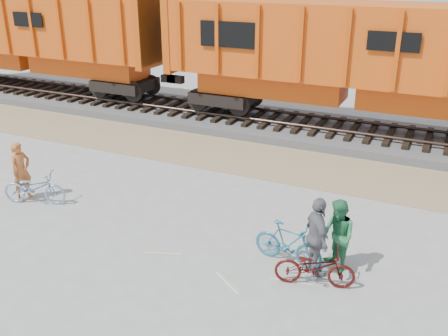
{
  "coord_description": "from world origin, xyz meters",
  "views": [
    {
      "loc": [
        4.37,
        -9.01,
        6.14
      ],
      "look_at": [
        -0.52,
        1.5,
        1.32
      ],
      "focal_mm": 40.0,
      "sensor_mm": 36.0,
      "label": 1
    }
  ],
  "objects": [
    {
      "name": "hopper_car_center",
      "position": [
        1.09,
        9.0,
        3.01
      ],
      "size": [
        14.0,
        3.13,
        4.65
      ],
      "color": "black",
      "rests_on": "track"
    },
    {
      "name": "gravel_strip",
      "position": [
        0.0,
        5.5,
        0.01
      ],
      "size": [
        120.0,
        3.0,
        0.02
      ],
      "primitive_type": "cube",
      "color": "#9A835F",
      "rests_on": "ground"
    },
    {
      "name": "person_solo",
      "position": [
        -5.98,
        0.04,
        0.83
      ],
      "size": [
        0.44,
        0.63,
        1.65
      ],
      "primitive_type": "imported",
      "rotation": [
        0.0,
        0.0,
        1.49
      ],
      "color": "#BB622C",
      "rests_on": "ground"
    },
    {
      "name": "hopper_car_left",
      "position": [
        -13.91,
        9.0,
        3.01
      ],
      "size": [
        14.0,
        3.13,
        4.65
      ],
      "color": "black",
      "rests_on": "track"
    },
    {
      "name": "ballast_bed",
      "position": [
        0.0,
        9.0,
        0.15
      ],
      "size": [
        120.0,
        4.0,
        0.3
      ],
      "primitive_type": "cube",
      "color": "slate",
      "rests_on": "ground"
    },
    {
      "name": "track",
      "position": [
        0.0,
        9.0,
        0.47
      ],
      "size": [
        120.0,
        2.6,
        0.24
      ],
      "color": "black",
      "rests_on": "ballast_bed"
    },
    {
      "name": "bicycle_teal",
      "position": [
        1.69,
        0.04,
        0.48
      ],
      "size": [
        1.65,
        0.67,
        0.96
      ],
      "primitive_type": "imported",
      "rotation": [
        0.0,
        0.0,
        1.43
      ],
      "color": "#236984",
      "rests_on": "ground"
    },
    {
      "name": "ground",
      "position": [
        0.0,
        0.0,
        0.0
      ],
      "size": [
        120.0,
        120.0,
        0.0
      ],
      "primitive_type": "plane",
      "color": "#9E9E99",
      "rests_on": "ground"
    },
    {
      "name": "person_man",
      "position": [
        2.69,
        0.24,
        0.81
      ],
      "size": [
        0.99,
        0.99,
        1.61
      ],
      "primitive_type": "imported",
      "rotation": [
        0.0,
        0.0,
        -0.79
      ],
      "color": "#2D7E4B",
      "rests_on": "ground"
    },
    {
      "name": "person_woman",
      "position": [
        2.34,
        -0.11,
        0.88
      ],
      "size": [
        0.94,
        1.09,
        1.76
      ],
      "primitive_type": "imported",
      "rotation": [
        0.0,
        0.0,
        2.18
      ],
      "color": "slate",
      "rests_on": "ground"
    },
    {
      "name": "bicycle_blue",
      "position": [
        -5.48,
        -0.06,
        0.46
      ],
      "size": [
        1.84,
        1.15,
        0.91
      ],
      "primitive_type": "imported",
      "rotation": [
        0.0,
        0.0,
        1.91
      ],
      "color": "#789EC7",
      "rests_on": "ground"
    },
    {
      "name": "bicycle_maroon",
      "position": [
        2.44,
        -0.51,
        0.43
      ],
      "size": [
        1.71,
        0.96,
        0.85
      ],
      "primitive_type": "imported",
      "rotation": [
        0.0,
        0.0,
        1.83
      ],
      "color": "#460F0C",
      "rests_on": "ground"
    }
  ]
}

